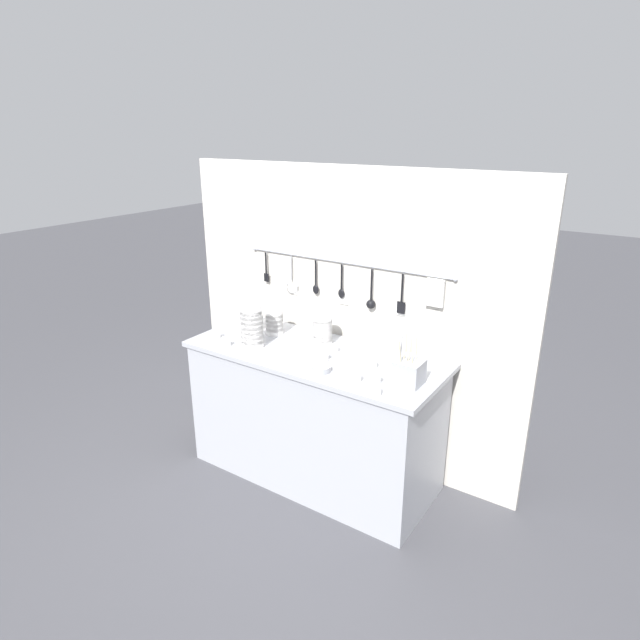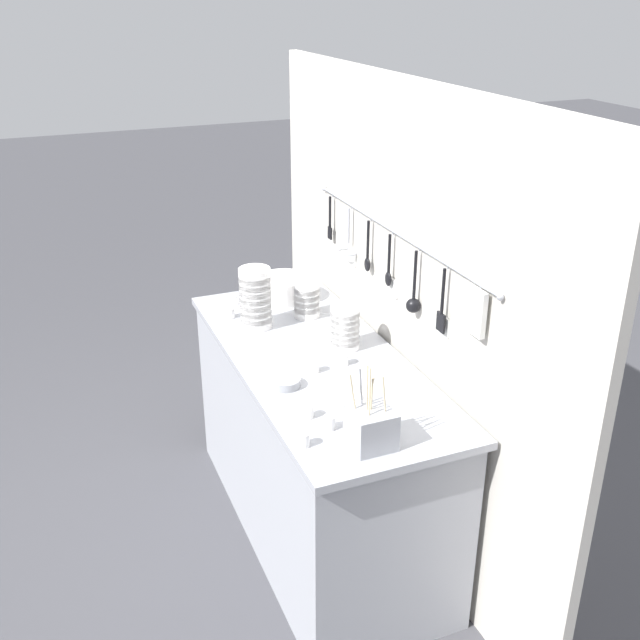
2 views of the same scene
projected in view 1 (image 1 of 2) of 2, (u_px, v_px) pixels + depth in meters
ground_plane at (315, 472)px, 3.45m from camera, size 20.00×20.00×0.00m
counter at (315, 415)px, 3.31m from camera, size 1.56×0.64×0.84m
back_wall at (346, 318)px, 3.40m from camera, size 2.36×0.11×1.89m
bowl_stack_wide_centre at (252, 326)px, 3.20m from camera, size 0.14×0.14×0.27m
bowl_stack_back_corner at (322, 330)px, 3.26m from camera, size 0.12×0.12×0.19m
bowl_stack_tall_left at (274, 322)px, 3.42m from camera, size 0.11×0.11×0.17m
plate_stack at (245, 321)px, 3.52m from camera, size 0.24×0.24×0.11m
steel_mixing_bowl at (321, 368)px, 2.92m from camera, size 0.11×0.11×0.03m
cutlery_caddy at (409, 372)px, 2.75m from camera, size 0.14×0.14×0.28m
cup_mid_row at (377, 379)px, 2.78m from camera, size 0.04×0.04×0.05m
cup_edge_near at (227, 342)px, 3.25m from camera, size 0.04×0.04×0.05m
cup_beside_plates at (335, 348)px, 3.16m from camera, size 0.04×0.04×0.05m
cup_by_caddy at (325, 356)px, 3.05m from camera, size 0.04×0.04×0.05m
cup_edge_far at (377, 391)px, 2.65m from camera, size 0.04×0.04×0.05m
cup_back_right at (217, 334)px, 3.37m from camera, size 0.04×0.04×0.05m
cup_front_left at (373, 364)px, 2.95m from camera, size 0.04×0.04×0.05m
cup_centre at (358, 378)px, 2.79m from camera, size 0.04×0.04×0.05m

